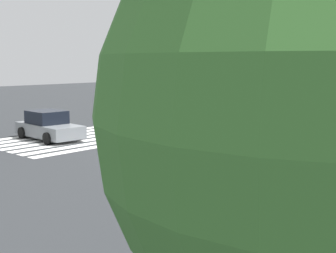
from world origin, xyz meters
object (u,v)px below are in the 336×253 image
object	(u,v)px
car_0	(49,126)
street_light_pole_a	(162,56)
traffic_signal_mast	(162,49)
tree_corner_a	(324,117)

from	to	relation	value
car_0	street_light_pole_a	world-z (taller)	street_light_pole_a
car_0	street_light_pole_a	xyz separation A→B (m)	(-12.45, -2.88, 4.05)
car_0	traffic_signal_mast	bearing A→B (deg)	72.59
car_0	street_light_pole_a	distance (m)	13.41
street_light_pole_a	tree_corner_a	xyz separation A→B (m)	(23.48, 23.65, -0.86)
traffic_signal_mast	car_0	distance (m)	8.35
tree_corner_a	car_0	bearing A→B (deg)	-117.97
tree_corner_a	street_light_pole_a	bearing A→B (deg)	-134.80
street_light_pole_a	tree_corner_a	distance (m)	33.33
traffic_signal_mast	car_0	size ratio (longest dim) A/B	1.49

